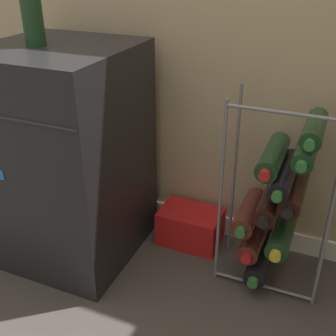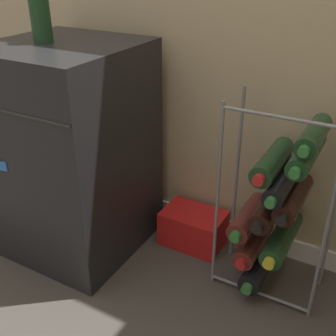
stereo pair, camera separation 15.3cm
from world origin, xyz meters
The scene contains 5 objects.
ground_plane centered at (0.00, 0.00, 0.00)m, with size 14.00×14.00×0.00m, color #423D38.
mini_fridge centered at (-0.37, 0.22, 0.44)m, with size 0.53×0.58×0.88m.
wine_rack centered at (0.45, 0.35, 0.36)m, with size 0.39×0.33×0.75m.
soda_box centered at (0.09, 0.44, 0.08)m, with size 0.27×0.18×0.16m.
fridge_top_bottle centered at (-0.43, 0.19, 0.99)m, with size 0.07×0.07×0.27m.
Camera 1 is at (0.60, -1.02, 1.19)m, focal length 45.00 mm.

